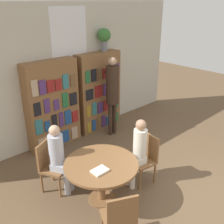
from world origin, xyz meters
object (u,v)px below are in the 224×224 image
Objects in this scene: bookshelf_right at (99,92)px; seated_reader_right at (138,150)px; chair_far_side at (145,156)px; bookshelf_left at (53,105)px; chair_left_side at (50,164)px; seated_reader_left at (59,156)px; reading_table at (101,170)px; librarian_standing at (112,89)px; flower_vase at (104,37)px; chair_near_camera at (120,217)px.

bookshelf_right reaches higher than seated_reader_right.
chair_far_side is 0.27m from seated_reader_right.
bookshelf_left and bookshelf_right have the same top height.
chair_left_side is 1.00× the size of chair_far_side.
bookshelf_left is 1.58m from chair_left_side.
reading_table is at bearing 90.00° from seated_reader_left.
librarian_standing reaches higher than seated_reader_left.
reading_table is 2.37m from librarian_standing.
flower_vase reaches higher than reading_table.
chair_left_side is at bearing -123.94° from bookshelf_left.
flower_vase reaches higher than chair_near_camera.
chair_left_side is (-2.13, -1.25, -0.46)m from bookshelf_right.
bookshelf_right reaches higher than librarian_standing.
librarian_standing is (-0.01, -0.50, 0.20)m from bookshelf_right.
bookshelf_right is at bearing -177.52° from chair_left_side.
chair_far_side is at bearing 117.00° from chair_left_side.
bookshelf_right is 0.54m from librarian_standing.
seated_reader_right is 1.98m from librarian_standing.
chair_left_side is 0.27m from seated_reader_left.
flower_vase is at bearing -179.67° from chair_left_side.
flower_vase is (1.49, 0.01, 1.29)m from bookshelf_left.
flower_vase reaches higher than chair_far_side.
seated_reader_left is at bearing 66.25° from chair_far_side.
bookshelf_left is 3.64× the size of flower_vase.
bookshelf_left is 2.16× the size of chair_near_camera.
chair_far_side is 0.47× the size of librarian_standing.
librarian_standing is (1.69, 1.56, 0.57)m from reading_table.
flower_vase is at bearing 47.42° from reading_table.
chair_far_side is (1.31, 0.70, 0.00)m from chair_near_camera.
bookshelf_right reaches higher than chair_left_side.
bookshelf_right is 2.51m from chair_left_side.
seated_reader_right reaches higher than seated_reader_left.
flower_vase is 2.98m from chair_far_side.
seated_reader_right reaches higher than chair_near_camera.
chair_left_side reaches higher than reading_table.
chair_near_camera is (-0.81, -2.89, -0.46)m from bookshelf_left.
flower_vase is (0.20, 0.00, 1.29)m from bookshelf_right.
chair_near_camera is (-0.40, -0.83, -0.09)m from reading_table.
seated_reader_left is at bearing -155.80° from librarian_standing.
chair_near_camera is 1.00× the size of chair_far_side.
chair_left_side is 1.49m from seated_reader_right.
seated_reader_right is (1.13, 0.72, 0.20)m from chair_near_camera.
flower_vase is 0.42× the size of seated_reader_right.
reading_table is 0.62× the size of librarian_standing.
bookshelf_left reaches higher than seated_reader_left.
seated_reader_left reaches higher than chair_far_side.
reading_table is (-1.70, -2.06, -0.37)m from bookshelf_right.
bookshelf_left is 3.04m from chair_near_camera.
chair_near_camera is 0.72× the size of seated_reader_right.
bookshelf_left is 2.16× the size of chair_far_side.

